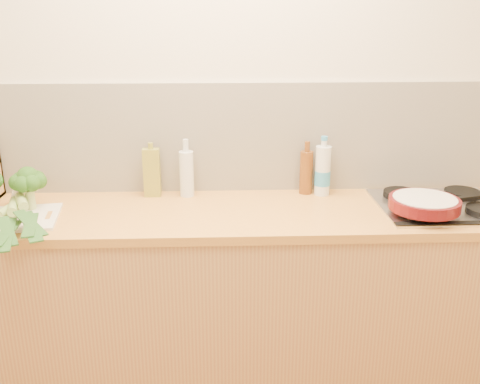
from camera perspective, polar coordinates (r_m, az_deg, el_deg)
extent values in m
plane|color=beige|center=(2.63, -2.14, 8.57)|extent=(3.50, 0.00, 3.50)
cube|color=silver|center=(2.65, -2.10, 5.76)|extent=(3.20, 0.02, 0.54)
cube|color=tan|center=(2.65, -1.88, -11.51)|extent=(3.20, 0.60, 0.86)
cube|color=#C08638|center=(2.45, -1.99, -2.38)|extent=(3.20, 0.62, 0.04)
cube|color=silver|center=(2.65, 20.65, -1.41)|extent=(0.58, 0.50, 0.01)
cube|color=black|center=(2.45, 22.67, -3.08)|extent=(0.58, 0.04, 0.01)
cylinder|color=black|center=(2.48, 18.54, -1.99)|extent=(0.17, 0.17, 0.03)
cylinder|color=black|center=(2.70, 16.81, -0.21)|extent=(0.17, 0.17, 0.03)
cylinder|color=black|center=(2.81, 22.61, -0.12)|extent=(0.17, 0.17, 0.03)
cube|color=beige|center=(2.53, -23.57, -2.66)|extent=(0.46, 0.37, 0.01)
cylinder|color=#ABC372|center=(2.59, -21.44, -0.77)|extent=(0.04, 0.04, 0.09)
sphere|color=#15380F|center=(2.56, -21.71, 1.44)|extent=(0.10, 0.10, 0.10)
sphere|color=#15380F|center=(2.55, -20.70, 1.11)|extent=(0.07, 0.07, 0.07)
sphere|color=#15380F|center=(2.59, -20.83, 1.34)|extent=(0.07, 0.07, 0.07)
sphere|color=#15380F|center=(2.61, -21.57, 1.38)|extent=(0.07, 0.07, 0.07)
sphere|color=#15380F|center=(2.59, -22.38, 1.21)|extent=(0.07, 0.07, 0.07)
sphere|color=#15380F|center=(2.56, -22.67, 0.94)|extent=(0.07, 0.07, 0.07)
sphere|color=#15380F|center=(2.53, -22.19, 0.78)|extent=(0.07, 0.07, 0.07)
sphere|color=#15380F|center=(2.52, -21.31, 0.86)|extent=(0.07, 0.07, 0.07)
cylinder|color=white|center=(2.65, -22.11, -0.86)|extent=(0.06, 0.12, 0.04)
cylinder|color=#8EAE57|center=(2.56, -23.51, -1.74)|extent=(0.07, 0.15, 0.04)
cylinder|color=white|center=(2.67, -22.80, -0.42)|extent=(0.07, 0.14, 0.04)
cylinder|color=#8EAE57|center=(2.54, -23.01, -1.41)|extent=(0.08, 0.17, 0.04)
cube|color=#183E16|center=(2.25, -23.59, -4.01)|extent=(0.07, 0.30, 0.02)
cube|color=#183E16|center=(2.23, -23.64, -4.15)|extent=(0.14, 0.34, 0.01)
cube|color=#183E16|center=(2.26, -23.58, -3.82)|extent=(0.17, 0.27, 0.02)
cylinder|color=white|center=(2.66, -22.56, -0.07)|extent=(0.09, 0.13, 0.04)
cylinder|color=#8EAE57|center=(2.53, -22.27, -0.94)|extent=(0.10, 0.16, 0.04)
cube|color=#183E16|center=(2.24, -21.46, -3.27)|extent=(0.12, 0.30, 0.02)
cube|color=#183E16|center=(2.22, -21.40, -3.39)|extent=(0.19, 0.33, 0.01)
cube|color=#183E16|center=(2.25, -21.50, -3.09)|extent=(0.20, 0.25, 0.02)
cylinder|color=#550E10|center=(2.47, 19.06, -1.18)|extent=(0.31, 0.31, 0.05)
cylinder|color=beige|center=(2.47, 19.12, -0.62)|extent=(0.27, 0.27, 0.00)
cube|color=black|center=(2.61, 22.91, -0.65)|extent=(0.15, 0.07, 0.02)
cube|color=olive|center=(2.63, -9.38, 2.05)|extent=(0.08, 0.05, 0.24)
cylinder|color=olive|center=(2.60, -9.53, 4.88)|extent=(0.02, 0.02, 0.03)
cylinder|color=silver|center=(2.62, -5.72, 1.94)|extent=(0.07, 0.07, 0.22)
cylinder|color=silver|center=(2.58, -5.82, 4.96)|extent=(0.03, 0.03, 0.06)
cylinder|color=brown|center=(2.66, 7.07, 2.07)|extent=(0.06, 0.06, 0.21)
cylinder|color=brown|center=(2.63, 7.18, 4.83)|extent=(0.03, 0.03, 0.05)
cylinder|color=silver|center=(2.65, 8.81, 2.26)|extent=(0.08, 0.08, 0.24)
cylinder|color=silver|center=(2.61, 8.96, 5.14)|extent=(0.03, 0.03, 0.03)
cylinder|color=#348DC6|center=(2.66, 8.77, 1.50)|extent=(0.08, 0.08, 0.07)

